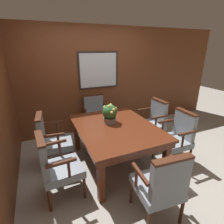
% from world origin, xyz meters
% --- Properties ---
extents(ground_plane, '(14.00, 14.00, 0.00)m').
position_xyz_m(ground_plane, '(0.00, 0.00, 0.00)').
color(ground_plane, '#A39E93').
extents(wall_back, '(7.20, 0.08, 2.45)m').
position_xyz_m(wall_back, '(0.00, 1.65, 1.23)').
color(wall_back, brown).
rests_on(wall_back, ground_plane).
extents(dining_table, '(1.27, 1.62, 0.73)m').
position_xyz_m(dining_table, '(-0.08, 0.12, 0.64)').
color(dining_table, '#562614').
rests_on(dining_table, ground_plane).
extents(chair_left_near, '(0.55, 0.57, 0.96)m').
position_xyz_m(chair_left_near, '(-1.12, -0.25, 0.51)').
color(chair_left_near, '#472314').
rests_on(chair_left_near, ground_plane).
extents(chair_right_near, '(0.53, 0.56, 0.96)m').
position_xyz_m(chair_right_near, '(0.94, -0.27, 0.51)').
color(chair_right_near, '#472314').
rests_on(chair_right_near, ground_plane).
extents(chair_head_near, '(0.58, 0.56, 0.96)m').
position_xyz_m(chair_head_near, '(-0.06, -1.10, 0.51)').
color(chair_head_near, '#472314').
rests_on(chair_head_near, ground_plane).
extents(chair_left_far, '(0.57, 0.58, 0.96)m').
position_xyz_m(chair_left_far, '(-1.11, 0.51, 0.51)').
color(chair_left_far, '#472314').
rests_on(chair_left_far, ground_plane).
extents(chair_right_far, '(0.53, 0.55, 0.96)m').
position_xyz_m(chair_right_far, '(0.95, 0.47, 0.51)').
color(chair_right_far, '#472314').
rests_on(chair_right_far, ground_plane).
extents(chair_head_far, '(0.57, 0.56, 0.96)m').
position_xyz_m(chair_head_far, '(-0.04, 1.33, 0.51)').
color(chair_head_far, '#472314').
rests_on(chair_head_far, ground_plane).
extents(potted_plant, '(0.27, 0.27, 0.34)m').
position_xyz_m(potted_plant, '(-0.11, 0.29, 0.90)').
color(potted_plant, gray).
rests_on(potted_plant, dining_table).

